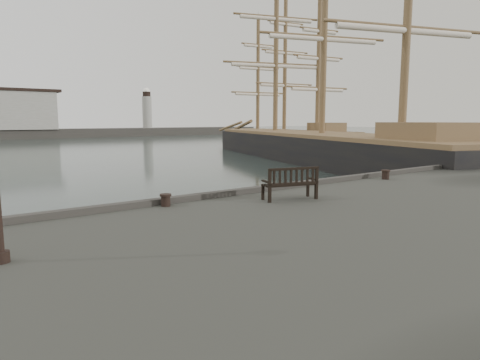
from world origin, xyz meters
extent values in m
plane|color=black|center=(0.00, 0.00, 0.00)|extent=(400.00, 400.00, 0.00)
cylinder|color=#A29E96|center=(38.00, 92.00, 6.00)|extent=(2.40, 2.40, 8.00)
sphere|color=silver|center=(38.00, 92.00, 11.40)|extent=(1.61, 1.61, 1.61)
cube|color=black|center=(-0.49, -1.87, 2.04)|extent=(1.83, 1.03, 0.04)
cube|color=black|center=(-0.56, -2.12, 2.30)|extent=(1.70, 0.51, 0.52)
cube|color=black|center=(-0.49, -1.87, 1.80)|extent=(1.71, 0.91, 0.48)
cylinder|color=black|center=(-4.11, -0.50, 1.74)|extent=(0.42, 0.42, 0.36)
cylinder|color=black|center=(5.96, -0.92, 1.76)|extent=(0.49, 0.49, 0.39)
cylinder|color=black|center=(-8.70, -3.24, 1.66)|extent=(0.28, 0.28, 0.20)
cube|color=black|center=(21.95, 17.30, 0.41)|extent=(20.91, 41.89, 4.14)
cube|color=brown|center=(21.95, 17.30, 2.63)|extent=(20.26, 40.98, 0.30)
cylinder|color=brown|center=(25.61, 28.30, 14.32)|extent=(0.58, 0.58, 23.68)
cube|color=black|center=(32.20, 33.83, 0.39)|extent=(10.09, 27.59, 3.86)
cube|color=brown|center=(32.20, 33.83, 2.47)|extent=(9.71, 27.01, 0.30)
cylinder|color=brown|center=(30.98, 26.37, 10.51)|extent=(0.54, 0.54, 16.40)
cylinder|color=brown|center=(32.20, 33.83, 11.96)|extent=(0.54, 0.54, 19.29)
cylinder|color=brown|center=(33.42, 41.30, 10.80)|extent=(0.54, 0.54, 16.98)
camera|label=1|loc=(-9.68, -11.53, 4.04)|focal=32.00mm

